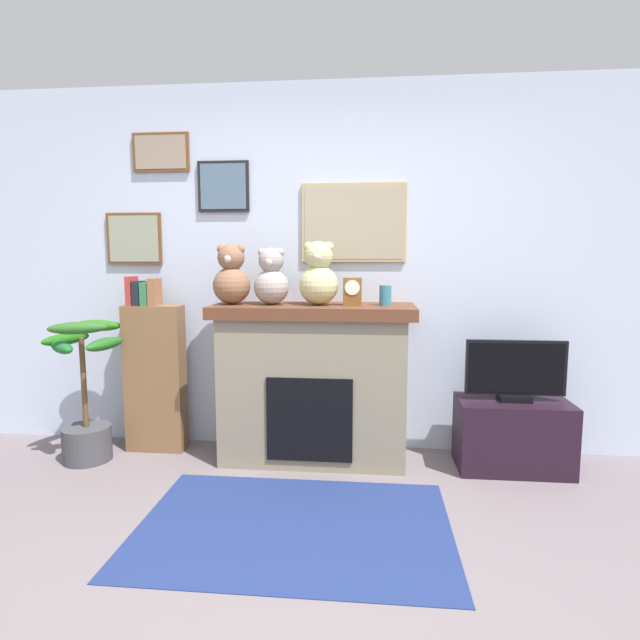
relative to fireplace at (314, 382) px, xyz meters
The scene contains 13 objects.
ground_plane 1.78m from the fireplace, 89.46° to the right, with size 12.00×12.00×0.00m, color slate.
back_wall 0.82m from the fireplace, 87.91° to the left, with size 5.20×0.15×2.60m.
fireplace is the anchor object (origin of this frame).
bookshelf 1.15m from the fireplace, behind, with size 0.41×0.16×1.26m.
potted_plant 1.56m from the fireplace, behind, with size 0.51×0.50×0.98m.
tv_stand 1.36m from the fireplace, ahead, with size 0.71×0.40×0.46m, color black.
television 1.33m from the fireplace, ahead, with size 0.63×0.14×0.40m.
area_rug 1.07m from the fireplace, 90.00° to the right, with size 1.62×1.12×0.01m, color navy.
candle_jar 0.77m from the fireplace, ahead, with size 0.08×0.08×0.13m, color teal.
mantel_clock 0.67m from the fireplace, ahead, with size 0.12×0.09×0.18m.
teddy_bear_grey 0.90m from the fireplace, behind, with size 0.25×0.25×0.41m.
teddy_bear_brown 0.76m from the fireplace, behind, with size 0.24×0.24×0.38m.
teddy_bear_cream 0.72m from the fireplace, 26.63° to the right, with size 0.26×0.26×0.42m.
Camera 1 is at (0.36, -1.71, 1.39)m, focal length 28.69 mm.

